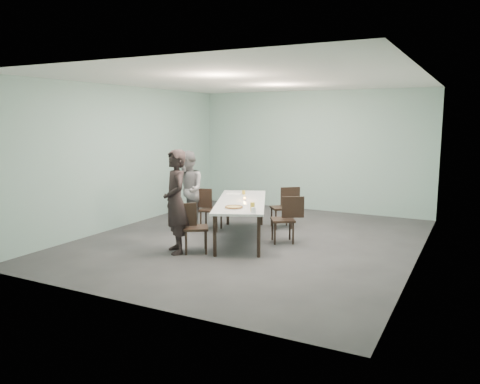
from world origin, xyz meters
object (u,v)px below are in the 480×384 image
at_px(chair_near_left, 191,224).
at_px(diner_near, 176,202).
at_px(diner_far, 187,191).
at_px(side_plate, 243,204).
at_px(table, 241,204).
at_px(amber_tumbler, 244,192).
at_px(chair_far_left, 207,206).
at_px(chair_far_right, 285,204).
at_px(chair_near_right, 287,216).
at_px(beer_glass, 252,207).
at_px(tealight, 245,200).
at_px(water_tumbler, 253,210).
at_px(pizza, 234,207).

xyz_separation_m(chair_near_left, diner_near, (-0.22, -0.13, 0.40)).
distance_m(chair_near_left, diner_far, 1.75).
distance_m(chair_near_left, side_plate, 1.06).
height_order(table, amber_tumbler, amber_tumbler).
relative_size(chair_far_left, chair_far_right, 1.00).
bearing_deg(chair_far_left, amber_tumbler, 15.71).
bearing_deg(chair_near_left, amber_tumbler, 55.22).
bearing_deg(chair_near_left, diner_far, 92.18).
relative_size(chair_near_right, chair_far_right, 1.00).
bearing_deg(beer_glass, chair_near_left, -158.43).
height_order(chair_far_left, tealight, chair_far_left).
xyz_separation_m(beer_glass, tealight, (-0.59, 0.87, -0.05)).
bearing_deg(diner_far, tealight, 35.89).
distance_m(chair_near_left, chair_near_right, 1.86).
bearing_deg(water_tumbler, chair_far_left, 142.55).
distance_m(chair_near_right, chair_far_right, 1.22).
relative_size(chair_near_right, side_plate, 4.83).
height_order(chair_near_right, tealight, chair_near_right).
relative_size(chair_near_left, chair_near_right, 1.00).
bearing_deg(side_plate, chair_near_left, -123.88).
bearing_deg(chair_far_left, beer_glass, -49.04).
bearing_deg(diner_near, chair_near_right, 88.75).
relative_size(pizza, side_plate, 1.89).
bearing_deg(side_plate, amber_tumbler, 116.38).
distance_m(diner_far, side_plate, 1.67).
relative_size(chair_near_left, water_tumbler, 9.67).
height_order(chair_near_left, beer_glass, beer_glass).
bearing_deg(tealight, diner_near, -114.17).
distance_m(chair_near_left, diner_near, 0.47).
relative_size(chair_near_left, tealight, 15.54).
height_order(chair_near_left, diner_near, diner_near).
xyz_separation_m(pizza, tealight, (-0.19, 0.79, 0.00)).
bearing_deg(side_plate, chair_far_right, 84.27).
distance_m(table, side_plate, 0.44).
distance_m(chair_near_left, beer_glass, 1.12).
height_order(chair_far_left, pizza, chair_far_left).
relative_size(diner_far, amber_tumbler, 20.71).
bearing_deg(chair_far_right, beer_glass, 58.09).
distance_m(chair_far_left, tealight, 1.10).
bearing_deg(tealight, chair_far_left, 163.51).
distance_m(chair_far_left, pizza, 1.65).
distance_m(table, diner_near, 1.49).
relative_size(chair_far_left, diner_far, 0.53).
xyz_separation_m(table, chair_near_right, (0.88, 0.16, -0.19)).
bearing_deg(diner_near, chair_far_left, 145.65).
bearing_deg(pizza, chair_near_right, 55.19).
distance_m(chair_far_left, water_tumbler, 2.15).
bearing_deg(chair_far_right, tealight, 36.24).
relative_size(table, pizza, 8.07).
xyz_separation_m(chair_far_left, amber_tumbler, (0.67, 0.37, 0.29)).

